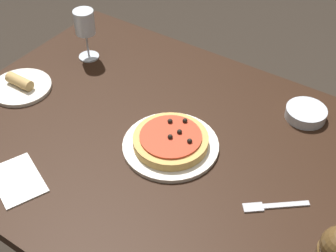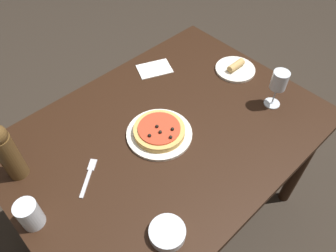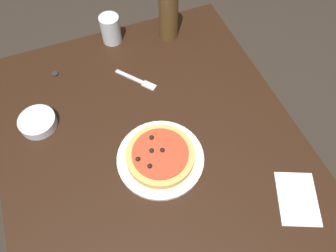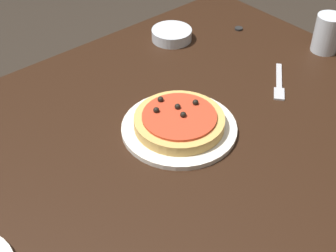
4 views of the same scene
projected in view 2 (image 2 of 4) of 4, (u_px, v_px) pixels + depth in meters
ground_plane at (167, 213)px, 1.88m from camera, size 14.00×14.00×0.00m
dining_table at (166, 145)px, 1.39m from camera, size 1.27×0.92×0.73m
dinner_plate at (159, 134)px, 1.31m from camera, size 0.26×0.26×0.01m
pizza at (159, 130)px, 1.30m from camera, size 0.21×0.21×0.04m
wine_glass at (279, 82)px, 1.33m from camera, size 0.07×0.07×0.18m
wine_bottle at (6, 151)px, 1.10m from camera, size 0.07×0.07×0.32m
water_cup at (30, 214)px, 1.03m from camera, size 0.07×0.07×0.11m
side_bowl at (167, 233)px, 1.03m from camera, size 0.12×0.12×0.03m
fork at (89, 175)px, 1.19m from camera, size 0.14×0.12×0.00m
side_plate at (235, 69)px, 1.57m from camera, size 0.19×0.19×0.05m
paper_napkin at (154, 69)px, 1.58m from camera, size 0.19×0.16×0.00m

